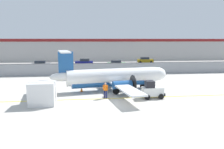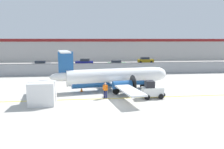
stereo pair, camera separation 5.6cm
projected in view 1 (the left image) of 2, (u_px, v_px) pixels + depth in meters
The scene contains 16 objects.
ground_plane at pixel (117, 98), 23.28m from camera, with size 140.00×140.00×0.01m.
perimeter_fence at pixel (105, 69), 38.80m from camera, with size 98.00×0.10×2.10m.
parking_lot_strip at pixel (100, 67), 50.24m from camera, with size 98.00×17.00×0.12m.
background_building at pixel (96, 49), 67.88m from camera, with size 91.00×8.10×6.50m.
commuter_airplane at pixel (115, 77), 26.96m from camera, with size 14.80×16.04×4.92m.
baggage_tug at pixel (152, 90), 23.27m from camera, with size 2.34×1.39×1.88m.
ground_crew_worker at pixel (105, 90), 23.12m from camera, with size 0.54×0.44×1.70m.
cargo_container at pixel (42, 94), 20.82m from camera, with size 2.44×2.03×2.20m.
traffic_cone_near_left at pixel (55, 93), 24.29m from camera, with size 0.36×0.36×0.64m.
traffic_cone_near_right at pixel (82, 89), 26.34m from camera, with size 0.36×0.36×0.64m.
traffic_cone_far_left at pixel (132, 85), 28.44m from camera, with size 0.36×0.36×0.64m.
traffic_cone_far_right at pixel (143, 91), 25.13m from camera, with size 0.36×0.36×0.64m.
parked_car_0 at pixel (41, 64), 47.86m from camera, with size 4.25×2.09×1.58m.
parked_car_1 at pixel (84, 62), 52.48m from camera, with size 4.32×2.26×1.58m.
parked_car_2 at pixel (117, 64), 48.69m from camera, with size 4.37×2.38×1.58m.
parked_car_3 at pixel (145, 60), 57.69m from camera, with size 4.36×2.35×1.58m.
Camera 1 is at (-3.23, -20.37, 6.16)m, focal length 35.00 mm.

